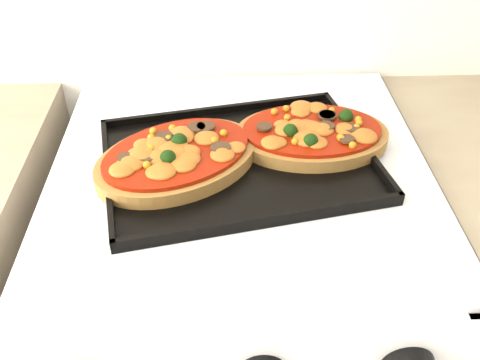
{
  "coord_description": "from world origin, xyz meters",
  "views": [
    {
      "loc": [
        0.02,
        1.03,
        1.41
      ],
      "look_at": [
        0.04,
        1.65,
        0.92
      ],
      "focal_mm": 40.0,
      "sensor_mm": 36.0,
      "label": 1
    }
  ],
  "objects_px": {
    "baking_tray": "(239,159)",
    "pizza_left": "(177,156)",
    "pizza_right": "(312,133)",
    "stove": "(241,338)"
  },
  "relations": [
    {
      "from": "pizza_left",
      "to": "baking_tray",
      "type": "bearing_deg",
      "value": 6.98
    },
    {
      "from": "baking_tray",
      "to": "pizza_left",
      "type": "distance_m",
      "value": 0.1
    },
    {
      "from": "stove",
      "to": "baking_tray",
      "type": "xyz_separation_m",
      "value": [
        -0.0,
        -0.0,
        0.47
      ]
    },
    {
      "from": "stove",
      "to": "pizza_right",
      "type": "distance_m",
      "value": 0.5
    },
    {
      "from": "pizza_left",
      "to": "pizza_right",
      "type": "relative_size",
      "value": 1.05
    },
    {
      "from": "pizza_left",
      "to": "pizza_right",
      "type": "xyz_separation_m",
      "value": [
        0.21,
        0.06,
        -0.0
      ]
    },
    {
      "from": "stove",
      "to": "baking_tray",
      "type": "bearing_deg",
      "value": -136.48
    },
    {
      "from": "baking_tray",
      "to": "pizza_right",
      "type": "bearing_deg",
      "value": 9.04
    },
    {
      "from": "baking_tray",
      "to": "pizza_left",
      "type": "relative_size",
      "value": 1.58
    },
    {
      "from": "stove",
      "to": "pizza_left",
      "type": "xyz_separation_m",
      "value": [
        -0.1,
        -0.01,
        0.48
      ]
    }
  ]
}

